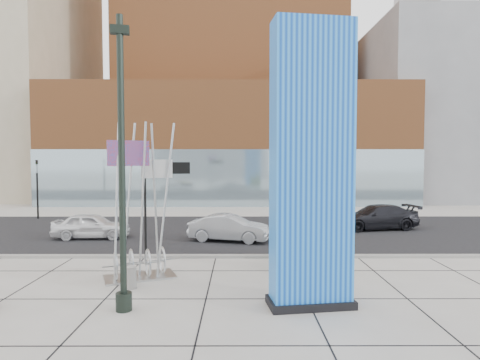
{
  "coord_description": "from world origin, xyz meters",
  "views": [
    {
      "loc": [
        1.98,
        -12.7,
        4.16
      ],
      "look_at": [
        2.02,
        2.0,
        3.39
      ],
      "focal_mm": 30.0,
      "sensor_mm": 36.0,
      "label": 1
    }
  ],
  "objects_px": {
    "blue_pylon": "(311,170)",
    "car_silver_mid": "(229,228)",
    "public_art_sculpture": "(140,237)",
    "overhead_street_sign": "(162,176)",
    "lamp_post": "(122,192)",
    "concrete_bollard": "(131,278)",
    "car_white_west": "(92,226)"
  },
  "relations": [
    {
      "from": "blue_pylon",
      "to": "car_silver_mid",
      "type": "distance_m",
      "value": 9.82
    },
    {
      "from": "car_silver_mid",
      "to": "public_art_sculpture",
      "type": "bearing_deg",
      "value": 167.48
    },
    {
      "from": "overhead_street_sign",
      "to": "lamp_post",
      "type": "bearing_deg",
      "value": -102.8
    },
    {
      "from": "blue_pylon",
      "to": "concrete_bollard",
      "type": "distance_m",
      "value": 6.7
    },
    {
      "from": "overhead_street_sign",
      "to": "car_silver_mid",
      "type": "relative_size",
      "value": 1.0
    },
    {
      "from": "lamp_post",
      "to": "public_art_sculpture",
      "type": "height_order",
      "value": "lamp_post"
    },
    {
      "from": "concrete_bollard",
      "to": "car_silver_mid",
      "type": "distance_m",
      "value": 7.97
    },
    {
      "from": "concrete_bollard",
      "to": "car_silver_mid",
      "type": "bearing_deg",
      "value": 68.03
    },
    {
      "from": "blue_pylon",
      "to": "car_white_west",
      "type": "height_order",
      "value": "blue_pylon"
    },
    {
      "from": "lamp_post",
      "to": "public_art_sculpture",
      "type": "xyz_separation_m",
      "value": [
        -0.3,
        3.06,
        -1.84
      ]
    },
    {
      "from": "overhead_street_sign",
      "to": "car_white_west",
      "type": "height_order",
      "value": "overhead_street_sign"
    },
    {
      "from": "blue_pylon",
      "to": "concrete_bollard",
      "type": "relative_size",
      "value": 11.25
    },
    {
      "from": "concrete_bollard",
      "to": "overhead_street_sign",
      "type": "height_order",
      "value": "overhead_street_sign"
    },
    {
      "from": "concrete_bollard",
      "to": "car_silver_mid",
      "type": "relative_size",
      "value": 0.17
    },
    {
      "from": "blue_pylon",
      "to": "lamp_post",
      "type": "bearing_deg",
      "value": 175.57
    },
    {
      "from": "car_white_west",
      "to": "car_silver_mid",
      "type": "height_order",
      "value": "car_silver_mid"
    },
    {
      "from": "concrete_bollard",
      "to": "overhead_street_sign",
      "type": "distance_m",
      "value": 4.63
    },
    {
      "from": "lamp_post",
      "to": "concrete_bollard",
      "type": "bearing_deg",
      "value": 99.63
    },
    {
      "from": "car_white_west",
      "to": "lamp_post",
      "type": "bearing_deg",
      "value": -158.26
    },
    {
      "from": "overhead_street_sign",
      "to": "car_white_west",
      "type": "relative_size",
      "value": 1.04
    },
    {
      "from": "public_art_sculpture",
      "to": "overhead_street_sign",
      "type": "bearing_deg",
      "value": 58.63
    },
    {
      "from": "concrete_bollard",
      "to": "overhead_street_sign",
      "type": "bearing_deg",
      "value": 83.65
    },
    {
      "from": "lamp_post",
      "to": "car_silver_mid",
      "type": "bearing_deg",
      "value": 74.01
    },
    {
      "from": "blue_pylon",
      "to": "overhead_street_sign",
      "type": "distance_m",
      "value": 7.14
    },
    {
      "from": "blue_pylon",
      "to": "lamp_post",
      "type": "height_order",
      "value": "lamp_post"
    },
    {
      "from": "blue_pylon",
      "to": "car_white_west",
      "type": "relative_size",
      "value": 2.05
    },
    {
      "from": "public_art_sculpture",
      "to": "lamp_post",
      "type": "bearing_deg",
      "value": -106.59
    },
    {
      "from": "public_art_sculpture",
      "to": "car_white_west",
      "type": "distance_m",
      "value": 8.18
    },
    {
      "from": "lamp_post",
      "to": "overhead_street_sign",
      "type": "bearing_deg",
      "value": 89.37
    },
    {
      "from": "car_white_west",
      "to": "car_silver_mid",
      "type": "xyz_separation_m",
      "value": [
        7.21,
        -0.73,
        0.0
      ]
    },
    {
      "from": "lamp_post",
      "to": "public_art_sculpture",
      "type": "bearing_deg",
      "value": 95.63
    },
    {
      "from": "lamp_post",
      "to": "overhead_street_sign",
      "type": "height_order",
      "value": "lamp_post"
    }
  ]
}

